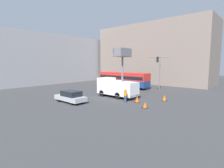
% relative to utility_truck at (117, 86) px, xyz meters
% --- Properties ---
extents(ground_plane, '(120.00, 120.00, 0.00)m').
position_rel_utility_truck_xyz_m(ground_plane, '(-0.28, 0.74, -1.57)').
color(ground_plane, '#38383A').
extents(building_backdrop_far, '(44.00, 10.00, 11.57)m').
position_rel_utility_truck_xyz_m(building_backdrop_far, '(-0.28, 25.79, 4.22)').
color(building_backdrop_far, '#9E9EA3').
rests_on(building_backdrop_far, ground_plane).
extents(building_backdrop_side, '(10.00, 28.00, 14.21)m').
position_rel_utility_truck_xyz_m(building_backdrop_side, '(21.58, 5.90, 5.54)').
color(building_backdrop_side, gray).
rests_on(building_backdrop_side, ground_plane).
extents(utility_truck, '(2.33, 6.06, 6.87)m').
position_rel_utility_truck_xyz_m(utility_truck, '(0.00, 0.00, 0.00)').
color(utility_truck, white).
rests_on(utility_truck, ground_plane).
extents(city_bus, '(2.45, 11.00, 3.01)m').
position_rel_utility_truck_xyz_m(city_bus, '(8.73, 5.56, 0.20)').
color(city_bus, navy).
rests_on(city_bus, ground_plane).
extents(traffic_light_pole, '(3.46, 3.20, 6.20)m').
position_rel_utility_truck_xyz_m(traffic_light_pole, '(8.96, -2.03, 2.62)').
color(traffic_light_pole, slate).
rests_on(traffic_light_pole, ground_plane).
extents(road_worker_near_truck, '(0.38, 0.38, 1.85)m').
position_rel_utility_truck_xyz_m(road_worker_near_truck, '(-1.92, -3.00, -0.64)').
color(road_worker_near_truck, navy).
rests_on(road_worker_near_truck, ground_plane).
extents(road_worker_directing, '(0.38, 0.38, 1.89)m').
position_rel_utility_truck_xyz_m(road_worker_directing, '(3.49, 0.97, -0.62)').
color(road_worker_directing, navy).
rests_on(road_worker_directing, ground_plane).
extents(traffic_cone_near_truck, '(0.64, 0.64, 0.73)m').
position_rel_utility_truck_xyz_m(traffic_cone_near_truck, '(-0.87, -4.06, -1.23)').
color(traffic_cone_near_truck, black).
rests_on(traffic_cone_near_truck, ground_plane).
extents(traffic_cone_mid_road, '(0.64, 0.64, 0.73)m').
position_rel_utility_truck_xyz_m(traffic_cone_mid_road, '(2.25, -6.23, -1.22)').
color(traffic_cone_mid_road, black).
rests_on(traffic_cone_mid_road, ground_plane).
extents(traffic_cone_far_side, '(0.57, 0.57, 0.65)m').
position_rel_utility_truck_xyz_m(traffic_cone_far_side, '(-2.66, -6.25, -1.26)').
color(traffic_cone_far_side, black).
rests_on(traffic_cone_far_side, ground_plane).
extents(parked_car_curbside, '(1.83, 4.45, 1.46)m').
position_rel_utility_truck_xyz_m(parked_car_curbside, '(-6.39, 2.16, -0.83)').
color(parked_car_curbside, '#A8A8B2').
rests_on(parked_car_curbside, ground_plane).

